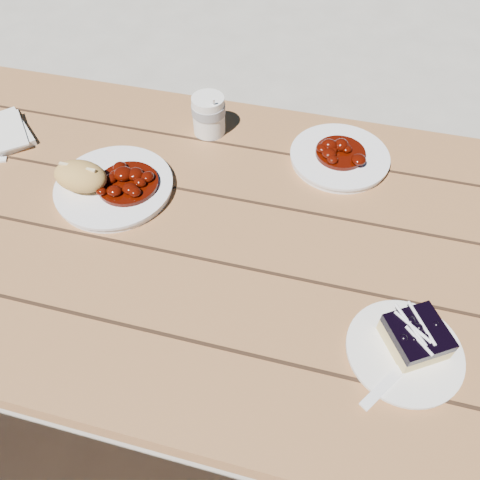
% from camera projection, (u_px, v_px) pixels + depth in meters
% --- Properties ---
extents(ground, '(60.00, 60.00, 0.00)m').
position_uv_depth(ground, '(198.00, 373.00, 1.49)').
color(ground, '#AAA69A').
rests_on(ground, ground).
extents(picnic_table, '(2.00, 1.55, 0.75)m').
position_uv_depth(picnic_table, '(180.00, 266.00, 1.04)').
color(picnic_table, brown).
rests_on(picnic_table, ground).
extents(main_plate, '(0.23, 0.23, 0.02)m').
position_uv_depth(main_plate, '(114.00, 187.00, 0.95)').
color(main_plate, white).
rests_on(main_plate, picnic_table).
extents(goulash_stew, '(0.12, 0.12, 0.04)m').
position_uv_depth(goulash_stew, '(126.00, 178.00, 0.93)').
color(goulash_stew, '#430A02').
rests_on(goulash_stew, main_plate).
extents(bread_roll, '(0.11, 0.08, 0.06)m').
position_uv_depth(bread_roll, '(81.00, 176.00, 0.92)').
color(bread_roll, tan).
rests_on(bread_roll, main_plate).
extents(dessert_plate, '(0.17, 0.17, 0.01)m').
position_uv_depth(dessert_plate, '(404.00, 352.00, 0.73)').
color(dessert_plate, white).
rests_on(dessert_plate, picnic_table).
extents(blueberry_cake, '(0.11, 0.11, 0.05)m').
position_uv_depth(blueberry_cake, '(416.00, 336.00, 0.71)').
color(blueberry_cake, '#ECD180').
rests_on(blueberry_cake, dessert_plate).
extents(fork_dessert, '(0.11, 0.15, 0.00)m').
position_uv_depth(fork_dessert, '(390.00, 380.00, 0.69)').
color(fork_dessert, white).
rests_on(fork_dessert, dessert_plate).
extents(coffee_cup, '(0.07, 0.07, 0.09)m').
position_uv_depth(coffee_cup, '(209.00, 115.00, 1.04)').
color(coffee_cup, white).
rests_on(coffee_cup, picnic_table).
extents(second_plate, '(0.21, 0.21, 0.02)m').
position_uv_depth(second_plate, '(339.00, 158.00, 1.01)').
color(second_plate, white).
rests_on(second_plate, picnic_table).
extents(second_stew, '(0.11, 0.11, 0.04)m').
position_uv_depth(second_stew, '(342.00, 147.00, 0.99)').
color(second_stew, '#430A02').
rests_on(second_stew, second_plate).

